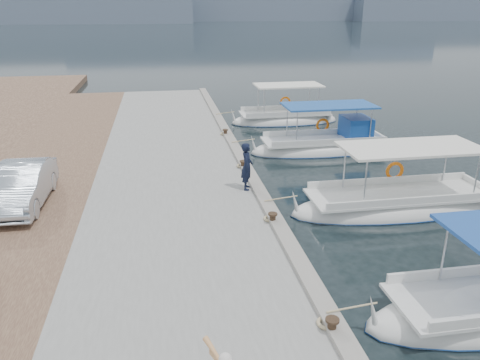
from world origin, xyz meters
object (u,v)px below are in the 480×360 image
at_px(fishing_caique_d, 325,147).
at_px(parked_car, 22,186).
at_px(fishing_caique_c, 399,206).
at_px(fisherman, 247,166).
at_px(fishing_caique_e, 285,120).

distance_m(fishing_caique_d, parked_car, 13.42).
bearing_deg(fishing_caique_d, fishing_caique_c, -88.42).
height_order(fishing_caique_d, fisherman, fishing_caique_d).
height_order(fishing_caique_d, parked_car, fishing_caique_d).
height_order(fishing_caique_e, parked_car, fishing_caique_e).
relative_size(fishing_caique_e, parked_car, 1.58).
bearing_deg(fisherman, parked_car, 103.10).
height_order(fishing_caique_c, parked_car, fishing_caique_c).
relative_size(fishing_caique_e, fisherman, 3.85).
distance_m(fishing_caique_c, fishing_caique_d, 6.95).
relative_size(fishing_caique_c, fisherman, 4.60).
distance_m(fishing_caique_e, parked_car, 16.51).
distance_m(fishing_caique_d, fisherman, 7.36).
distance_m(fishing_caique_e, fisherman, 12.28).
bearing_deg(fishing_caique_c, parked_car, 173.82).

